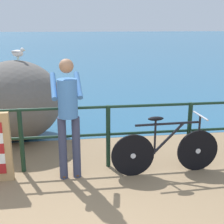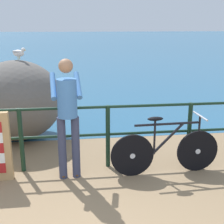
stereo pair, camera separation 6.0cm
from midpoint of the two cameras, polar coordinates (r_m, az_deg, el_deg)
name	(u,v)px [view 2 (the right image)]	position (r m, az deg, el deg)	size (l,w,h in m)	color
ground_plane	(70,57)	(22.54, -7.62, 9.93)	(120.00, 120.00, 0.10)	#846B4C
sea_surface	(71,38)	(50.93, -7.57, 13.25)	(120.00, 90.00, 0.01)	#285B7F
promenade_railing	(65,131)	(4.87, -8.28, -3.45)	(9.45, 0.07, 1.02)	black
bicycle	(166,150)	(4.84, 10.22, -6.80)	(1.70, 0.48, 0.92)	black
person_at_railing	(68,114)	(4.49, -7.79, -0.31)	(0.48, 0.65, 1.78)	#333851
breakwater_boulder_main	(17,100)	(6.38, -16.72, 2.06)	(1.75, 1.69, 1.57)	#605B56
seagull	(19,52)	(6.29, -16.52, 10.44)	(0.32, 0.24, 0.23)	gold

